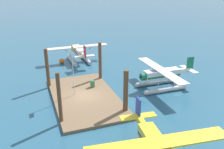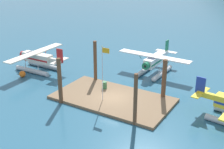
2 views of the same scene
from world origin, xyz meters
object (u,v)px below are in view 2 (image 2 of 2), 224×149
Objects in this scene: flagpole at (103,67)px; seaplane_cream_port_fwd at (37,60)px; mooring_buoy at (22,74)px; fuel_drum at (105,85)px; seaplane_white_bow_centre at (154,63)px.

seaplane_cream_port_fwd is at bearing 164.95° from flagpole.
mooring_buoy is 0.08× the size of seaplane_cream_port_fwd.
fuel_drum is 0.08× the size of seaplane_cream_port_fwd.
seaplane_white_bow_centre is (14.74, 10.56, 1.14)m from mooring_buoy.
flagpole reaches higher than fuel_drum.
flagpole is at bearing -2.59° from mooring_buoy.
flagpole is 14.26m from seaplane_cream_port_fwd.
flagpole is 14.03m from mooring_buoy.
flagpole is 4.66m from fuel_drum.
seaplane_cream_port_fwd is (-14.77, -7.53, 0.00)m from seaplane_white_bow_centre.
flagpole reaches higher than seaplane_cream_port_fwd.
seaplane_cream_port_fwd is at bearing 90.62° from mooring_buoy.
seaplane_white_bow_centre is (2.82, 8.48, 0.84)m from fuel_drum.
seaplane_cream_port_fwd reaches higher than mooring_buoy.
fuel_drum is at bearing -4.56° from seaplane_cream_port_fwd.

